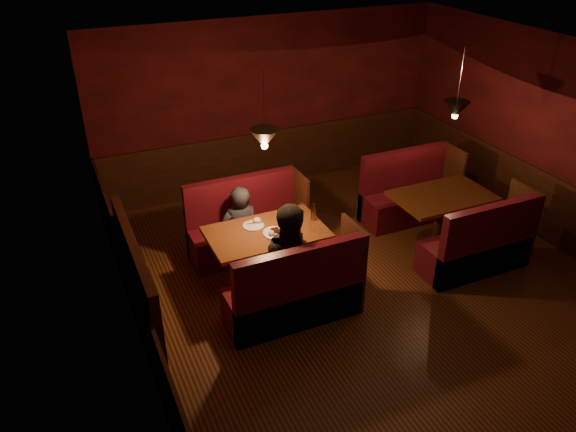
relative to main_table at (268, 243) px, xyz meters
name	(u,v)px	position (x,y,z in m)	size (l,w,h in m)	color
room	(360,223)	(0.94, -0.67, 0.43)	(6.02, 7.02, 2.92)	#401D0C
main_table	(268,243)	(0.00, 0.00, 0.00)	(1.49, 0.91, 1.05)	#663012
main_bench_far	(247,229)	(0.02, 0.85, -0.26)	(1.64, 0.59, 1.12)	#3C0D14
main_bench_near	(297,296)	(0.02, -0.85, -0.26)	(1.64, 0.59, 1.12)	#3C0D14
second_table	(441,207)	(2.67, -0.08, -0.03)	(1.39, 0.89, 0.79)	#663012
second_bench_far	(408,197)	(2.70, 0.76, -0.27)	(1.54, 0.58, 1.10)	#3C0D14
second_bench_near	(479,249)	(2.70, -0.91, -0.27)	(1.54, 0.58, 1.10)	#3C0D14
diner_a	(240,213)	(-0.13, 0.68, 0.13)	(0.54, 0.36, 1.48)	#2C2D37
diner_b	(294,247)	(0.10, -0.58, 0.26)	(0.85, 0.66, 1.76)	black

